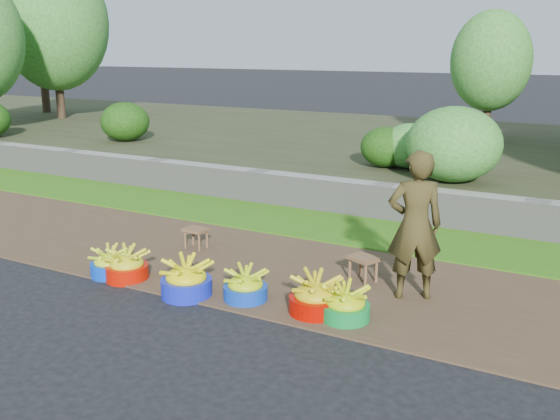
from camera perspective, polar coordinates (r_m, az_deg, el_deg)
The scene contains 15 objects.
ground_plane at distance 6.32m, azimuth -3.45°, elevation -9.56°, with size 120.00×120.00×0.00m, color black.
dirt_shoulder at distance 7.33m, azimuth 1.78°, elevation -5.97°, with size 80.00×2.50×0.02m, color #4A3725.
grass_verge at distance 9.06m, azimuth 7.53°, elevation -1.94°, with size 80.00×1.50×0.04m, color #357014.
retaining_wall at distance 9.76m, azimuth 9.40°, elevation 0.76°, with size 80.00×0.35×0.55m, color gray.
earth_bank at distance 14.40m, azimuth 15.98°, elevation 4.77°, with size 80.00×10.00×0.50m, color #33371F.
vegetation at distance 13.10m, azimuth 17.33°, elevation 14.86°, with size 34.28×8.27×4.73m.
basin_a at distance 7.55m, azimuth -15.31°, elevation -4.74°, with size 0.45×0.45×0.33m.
basin_b at distance 7.37m, azimuth -13.84°, elevation -5.00°, with size 0.49×0.49×0.36m.
basin_c at distance 6.77m, azimuth -8.56°, elevation -6.34°, with size 0.55×0.55×0.41m.
basin_d at distance 6.60m, azimuth -3.18°, elevation -7.03°, with size 0.47×0.47×0.35m.
basin_e at distance 6.27m, azimuth 3.27°, elevation -7.97°, with size 0.54×0.54×0.40m.
basin_f at distance 6.16m, azimuth 6.00°, elevation -8.66°, with size 0.48×0.48×0.36m.
stool_left at distance 8.25m, azimuth -7.70°, elevation -2.05°, with size 0.32×0.25×0.27m.
stool_right at distance 7.11m, azimuth 7.62°, elevation -4.70°, with size 0.40×0.36×0.29m.
vendor_woman at distance 6.58m, azimuth 12.23°, elevation -1.38°, with size 0.58×0.38×1.58m, color black.
Camera 1 is at (3.09, -4.87, 2.60)m, focal length 40.00 mm.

